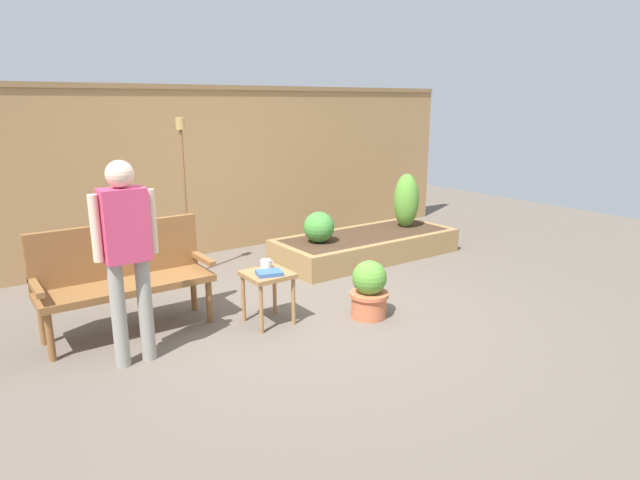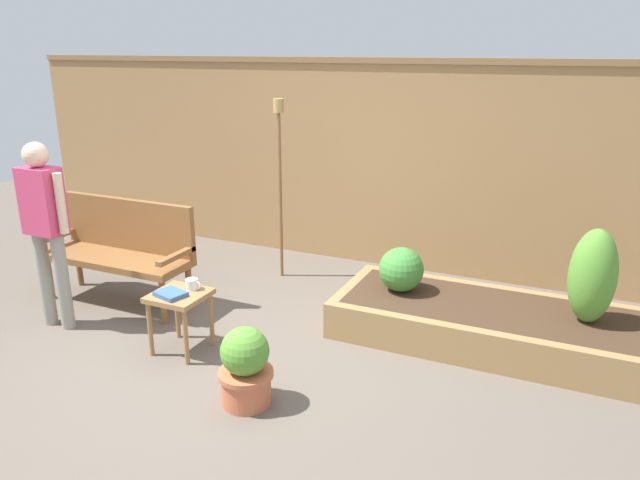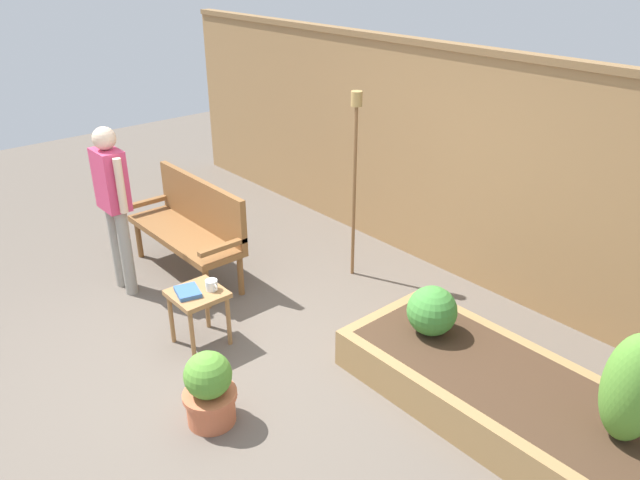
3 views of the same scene
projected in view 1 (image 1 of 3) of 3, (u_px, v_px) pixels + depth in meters
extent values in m
plane|color=#60564C|center=(310.00, 315.00, 5.12)|extent=(14.00, 14.00, 0.00)
cube|color=#A37A4C|center=(195.00, 175.00, 6.91)|extent=(8.40, 0.10, 2.10)
cube|color=olive|center=(190.00, 87.00, 6.64)|extent=(8.40, 0.14, 0.06)
cylinder|color=brown|center=(194.00, 290.00, 5.19)|extent=(0.06, 0.06, 0.40)
cylinder|color=brown|center=(209.00, 301.00, 4.90)|extent=(0.06, 0.06, 0.40)
cylinder|color=brown|center=(42.00, 322.00, 4.45)|extent=(0.06, 0.06, 0.40)
cylinder|color=brown|center=(50.00, 337.00, 4.16)|extent=(0.06, 0.06, 0.40)
cube|color=brown|center=(127.00, 286.00, 4.62)|extent=(1.44, 0.48, 0.06)
cube|color=brown|center=(117.00, 250.00, 4.72)|extent=(1.44, 0.06, 0.48)
cube|color=brown|center=(36.00, 287.00, 4.20)|extent=(0.06, 0.48, 0.04)
cube|color=brown|center=(202.00, 258.00, 4.97)|extent=(0.06, 0.48, 0.04)
cylinder|color=#9E7042|center=(275.00, 291.00, 5.11)|extent=(0.04, 0.04, 0.44)
cylinder|color=#9E7042|center=(293.00, 301.00, 4.85)|extent=(0.04, 0.04, 0.44)
cylinder|color=#9E7042|center=(243.00, 298.00, 4.92)|extent=(0.04, 0.04, 0.44)
cylinder|color=#9E7042|center=(261.00, 309.00, 4.66)|extent=(0.04, 0.04, 0.44)
cube|color=#9E7042|center=(268.00, 275.00, 4.83)|extent=(0.40, 0.40, 0.04)
cylinder|color=white|center=(266.00, 264.00, 4.92)|extent=(0.10, 0.10, 0.08)
torus|color=white|center=(271.00, 263.00, 4.95)|extent=(0.06, 0.01, 0.06)
cube|color=#38609E|center=(269.00, 273.00, 4.75)|extent=(0.25, 0.22, 0.03)
cylinder|color=#C66642|center=(369.00, 306.00, 5.05)|extent=(0.33, 0.33, 0.20)
cylinder|color=#C66642|center=(369.00, 294.00, 5.02)|extent=(0.37, 0.37, 0.04)
sphere|color=#569333|center=(369.00, 278.00, 4.98)|extent=(0.32, 0.32, 0.32)
cube|color=#997547|center=(390.00, 253.00, 6.63)|extent=(2.40, 0.09, 0.30)
cube|color=#997547|center=(345.00, 239.00, 7.35)|extent=(2.40, 0.09, 0.30)
cube|color=#997547|center=(291.00, 260.00, 6.34)|extent=(0.09, 0.82, 0.30)
cube|color=#997547|center=(429.00, 233.00, 7.64)|extent=(0.09, 0.82, 0.30)
cube|color=#422D1E|center=(366.00, 246.00, 6.99)|extent=(2.22, 0.82, 0.30)
cylinder|color=brown|center=(319.00, 240.00, 6.56)|extent=(0.04, 0.04, 0.06)
sphere|color=#428938|center=(319.00, 227.00, 6.52)|extent=(0.38, 0.38, 0.38)
cylinder|color=brown|center=(405.00, 225.00, 7.37)|extent=(0.04, 0.04, 0.06)
ellipsoid|color=#569333|center=(406.00, 201.00, 7.29)|extent=(0.34, 0.34, 0.72)
cylinder|color=brown|center=(185.00, 205.00, 6.08)|extent=(0.03, 0.03, 1.66)
cylinder|color=#AD894C|center=(180.00, 123.00, 5.85)|extent=(0.10, 0.10, 0.13)
cylinder|color=gray|center=(146.00, 310.00, 4.15)|extent=(0.11, 0.11, 0.82)
cylinder|color=gray|center=(119.00, 315.00, 4.04)|extent=(0.11, 0.11, 0.82)
cube|color=#D13D66|center=(124.00, 225.00, 3.92)|extent=(0.32, 0.20, 0.54)
cylinder|color=beige|center=(152.00, 221.00, 4.04)|extent=(0.07, 0.07, 0.49)
cylinder|color=beige|center=(95.00, 229.00, 3.81)|extent=(0.07, 0.07, 0.49)
sphere|color=beige|center=(120.00, 174.00, 3.83)|extent=(0.20, 0.20, 0.20)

